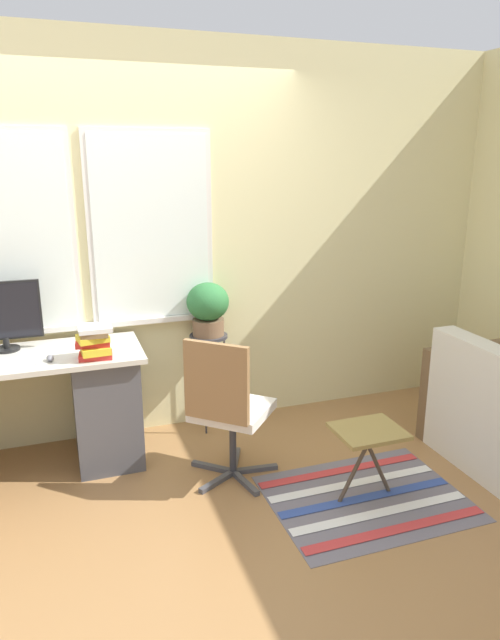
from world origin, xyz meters
TOP-DOWN VIEW (x-y plane):
  - ground_plane at (0.00, 0.00)m, footprint 14.00×14.00m
  - wall_back_with_window at (-0.01, 0.67)m, footprint 9.00×0.12m
  - monitor at (-0.75, 0.45)m, footprint 0.45×0.16m
  - mouse at (-0.49, 0.16)m, footprint 0.04×0.07m
  - book_stack at (-0.24, 0.11)m, footprint 0.22×0.17m
  - office_chair_swivel at (0.48, -0.23)m, footprint 0.60×0.60m
  - plant_stand at (0.57, 0.52)m, footprint 0.27×0.27m
  - potted_plant at (0.57, 0.52)m, footprint 0.30×0.30m
  - floor_rug_striped at (1.18, -0.69)m, footprint 1.12×0.87m
  - folding_stool at (1.18, -0.67)m, footprint 0.38×0.32m

SIDE VIEW (x-z plane):
  - ground_plane at x=0.00m, z-range 0.00..0.00m
  - floor_rug_striped at x=1.18m, z-range 0.00..0.01m
  - folding_stool at x=1.18m, z-range 0.17..0.62m
  - office_chair_swivel at x=0.48m, z-range 0.02..0.96m
  - plant_stand at x=0.57m, z-range 0.27..0.98m
  - mouse at x=-0.49m, z-range 0.77..0.80m
  - book_stack at x=-0.24m, z-range 0.77..0.97m
  - potted_plant at x=0.57m, z-range 0.73..1.11m
  - monitor at x=-0.75m, z-range 0.78..1.22m
  - wall_back_with_window at x=-0.01m, z-range 0.00..2.70m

